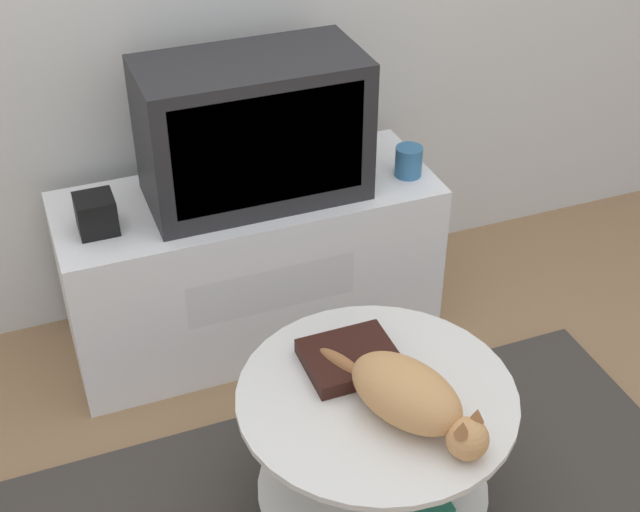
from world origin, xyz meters
The scene contains 7 objects.
tv_stand centered at (-0.04, 0.96, 0.28)m, with size 1.22×0.47×0.56m.
tv centered at (-0.02, 0.95, 0.79)m, with size 0.67×0.34×0.45m.
speaker centered at (-0.52, 0.91, 0.62)m, with size 0.11×0.11×0.11m.
mug centered at (0.48, 0.88, 0.61)m, with size 0.09×0.09×0.10m.
coffee_table centered at (0.02, 0.06, 0.31)m, with size 0.71×0.71×0.45m.
dvd_box centered at (-0.01, 0.19, 0.49)m, with size 0.23×0.20×0.04m.
cat centered at (0.05, -0.04, 0.54)m, with size 0.29×0.48×0.15m.
Camera 1 is at (-0.70, -1.39, 2.03)m, focal length 50.00 mm.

